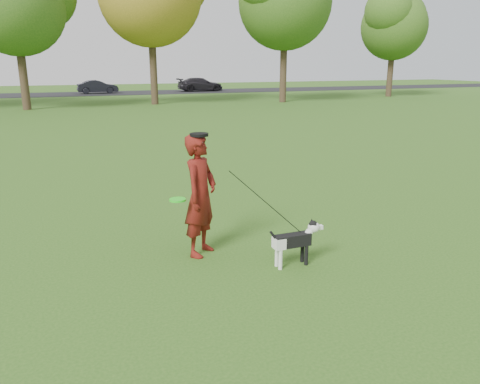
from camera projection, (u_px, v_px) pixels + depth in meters
name	position (u px, v px, depth m)	size (l,w,h in m)	color
ground	(255.00, 254.00, 6.89)	(120.00, 120.00, 0.00)	#285116
road	(81.00, 94.00, 42.73)	(120.00, 7.00, 0.02)	black
man	(200.00, 196.00, 6.70)	(0.65, 0.43, 1.78)	#5A120C
dog	(296.00, 239.00, 6.43)	(0.84, 0.17, 0.64)	black
car_mid	(98.00, 87.00, 43.09)	(1.26, 3.63, 1.19)	black
car_right	(200.00, 84.00, 46.59)	(1.84, 4.53, 1.31)	black
man_held_items	(265.00, 202.00, 6.58)	(1.70, 1.01, 1.36)	#24E91D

